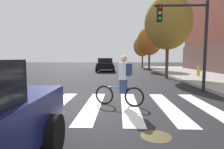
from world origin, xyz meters
name	(u,v)px	position (x,y,z in m)	size (l,w,h in m)	color
ground_plane	(83,106)	(0.00, 0.00, 0.00)	(120.00, 120.00, 0.00)	black
crosswalk_stripes	(93,106)	(0.33, 0.00, 0.01)	(8.04, 3.88, 0.01)	silver
manhole_cover	(156,136)	(1.97, -2.29, 0.00)	(0.64, 0.64, 0.01)	#473D1E
sedan_mid	(106,65)	(-0.35, 15.49, 0.82)	(2.25, 4.63, 1.58)	black
cyclist	(122,81)	(1.33, 0.03, 0.84)	(1.66, 0.54, 1.69)	black
traffic_light_near	(188,31)	(4.40, 2.64, 2.86)	(2.47, 0.28, 4.20)	black
fire_hydrant	(198,71)	(7.68, 8.80, 0.53)	(0.33, 0.22, 0.78)	gold
street_tree_near	(168,23)	(4.97, 8.23, 4.30)	(3.58, 3.58, 6.37)	#4C3823
street_tree_mid	(150,41)	(5.07, 16.88, 3.74)	(3.12, 3.12, 5.54)	#4C3823
street_tree_far	(143,46)	(5.04, 23.04, 3.52)	(2.94, 2.94, 5.22)	#4C3823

